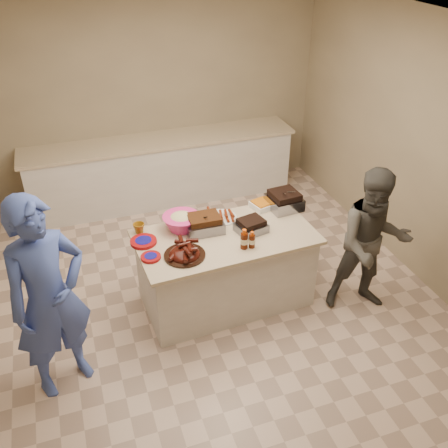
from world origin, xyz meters
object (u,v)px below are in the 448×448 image
object	(u,v)px
bbq_bottle_b	(252,247)
plastic_cup	(140,233)
bbq_bottle_a	(244,248)
mustard_bottle	(202,231)
guest_gray	(361,303)
rib_platter	(185,256)
roasting_pan	(284,208)
coleslaw_bowl	(182,229)
guest_blue	(69,378)
island	(226,300)

from	to	relation	value
bbq_bottle_b	plastic_cup	world-z (taller)	bbq_bottle_b
bbq_bottle_a	bbq_bottle_b	distance (m)	0.07
mustard_bottle	guest_gray	bearing A→B (deg)	-23.22
rib_platter	mustard_bottle	world-z (taller)	rib_platter
rib_platter	mustard_bottle	distance (m)	0.43
rib_platter	roasting_pan	size ratio (longest dim) A/B	1.18
bbq_bottle_b	guest_gray	size ratio (longest dim) A/B	0.11
roasting_pan	bbq_bottle_b	world-z (taller)	bbq_bottle_b
coleslaw_bowl	guest_blue	bearing A→B (deg)	-148.65
rib_platter	island	bearing A→B (deg)	22.95
guest_blue	island	bearing A→B (deg)	-6.98
roasting_pan	bbq_bottle_a	xyz separation A→B (m)	(-0.65, -0.55, 0.00)
mustard_bottle	plastic_cup	bearing A→B (deg)	163.26
bbq_bottle_b	guest_blue	bearing A→B (deg)	-171.82
mustard_bottle	guest_blue	bearing A→B (deg)	-155.34
mustard_bottle	plastic_cup	distance (m)	0.61
island	rib_platter	size ratio (longest dim) A/B	4.53
rib_platter	coleslaw_bowl	distance (m)	0.45
rib_platter	guest_blue	bearing A→B (deg)	-164.43
plastic_cup	rib_platter	bearing A→B (deg)	-58.38
coleslaw_bowl	plastic_cup	world-z (taller)	coleslaw_bowl
roasting_pan	mustard_bottle	world-z (taller)	roasting_pan
bbq_bottle_b	plastic_cup	bearing A→B (deg)	148.35
bbq_bottle_a	bbq_bottle_b	xyz separation A→B (m)	(0.07, -0.01, 0.00)
rib_platter	coleslaw_bowl	world-z (taller)	coleslaw_bowl
island	plastic_cup	distance (m)	1.16
plastic_cup	guest_blue	bearing A→B (deg)	-135.70
roasting_pan	coleslaw_bowl	size ratio (longest dim) A/B	0.87
roasting_pan	coleslaw_bowl	world-z (taller)	coleslaw_bowl
island	guest_gray	distance (m)	1.40
plastic_cup	coleslaw_bowl	bearing A→B (deg)	-9.33
coleslaw_bowl	bbq_bottle_a	xyz separation A→B (m)	(0.46, -0.50, 0.00)
bbq_bottle_b	plastic_cup	size ratio (longest dim) A/B	1.52
plastic_cup	roasting_pan	bearing A→B (deg)	-0.70
bbq_bottle_a	guest_blue	world-z (taller)	bbq_bottle_a
bbq_bottle_a	plastic_cup	xyz separation A→B (m)	(-0.86, 0.56, 0.00)
guest_blue	guest_gray	size ratio (longest dim) A/B	1.18
rib_platter	guest_gray	xyz separation A→B (m)	(1.76, -0.31, -0.81)
island	guest_blue	world-z (taller)	island
island	coleslaw_bowl	distance (m)	0.92
island	mustard_bottle	distance (m)	0.84
plastic_cup	guest_blue	xyz separation A→B (m)	(-0.85, -0.83, -0.81)
roasting_pan	bbq_bottle_b	size ratio (longest dim) A/B	1.89
guest_gray	mustard_bottle	bearing A→B (deg)	173.37
coleslaw_bowl	guest_gray	size ratio (longest dim) A/B	0.24
roasting_pan	bbq_bottle_b	distance (m)	0.81
island	rib_platter	distance (m)	0.95
guest_gray	bbq_bottle_a	bearing A→B (deg)	-175.12
rib_platter	coleslaw_bowl	bearing A→B (deg)	78.25
island	mustard_bottle	world-z (taller)	mustard_bottle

